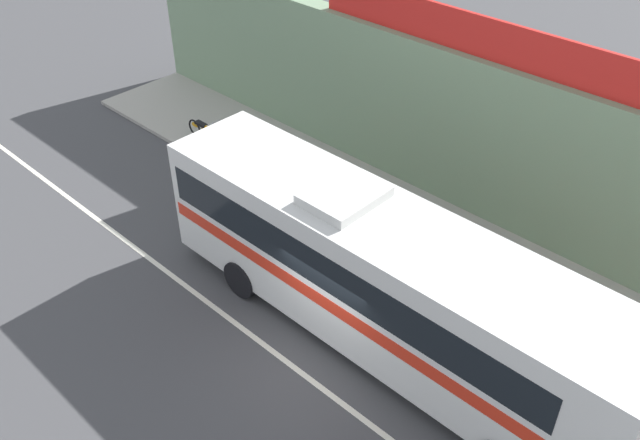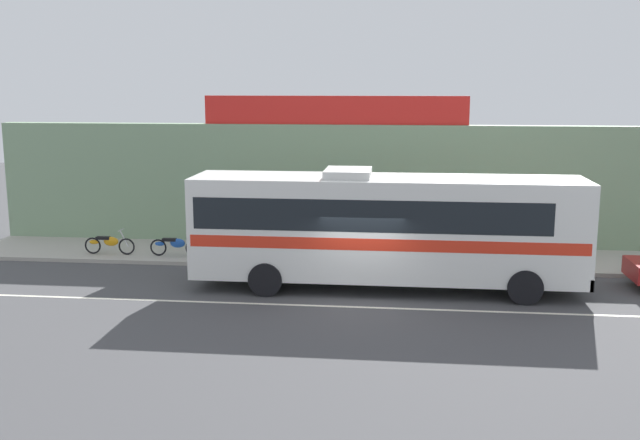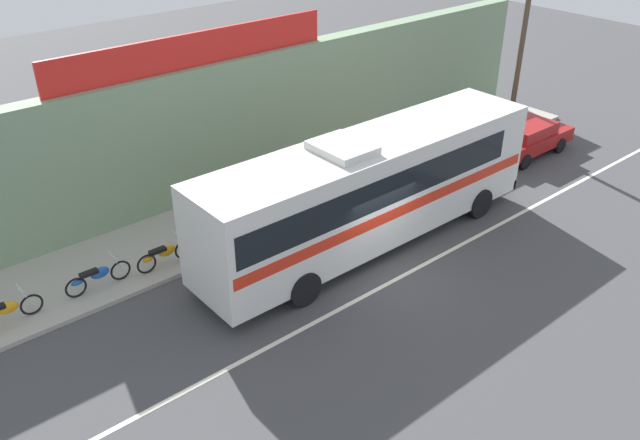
{
  "view_description": "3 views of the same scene",
  "coord_description": "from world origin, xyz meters",
  "px_view_note": "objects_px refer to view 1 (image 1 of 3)",
  "views": [
    {
      "loc": [
        7.56,
        -8.09,
        12.16
      ],
      "look_at": [
        -2.19,
        2.2,
        1.6
      ],
      "focal_mm": 38.27,
      "sensor_mm": 36.0,
      "label": 1
    },
    {
      "loc": [
        1.13,
        -21.22,
        6.4
      ],
      "look_at": [
        -1.44,
        1.63,
        2.09
      ],
      "focal_mm": 41.25,
      "sensor_mm": 36.0,
      "label": 2
    },
    {
      "loc": [
        -12.14,
        -11.61,
        11.26
      ],
      "look_at": [
        -1.46,
        1.08,
        1.7
      ],
      "focal_mm": 37.09,
      "sensor_mm": 36.0,
      "label": 3
    }
  ],
  "objects_px": {
    "pedestrian_far_right": "(475,251)",
    "intercity_bus": "(380,273)",
    "motorcycle_purple": "(294,183)",
    "motorcycle_blue": "(205,131)",
    "motorcycle_black": "(254,157)"
  },
  "relations": [
    {
      "from": "pedestrian_far_right",
      "to": "intercity_bus",
      "type": "bearing_deg",
      "value": -99.65
    },
    {
      "from": "motorcycle_purple",
      "to": "motorcycle_blue",
      "type": "relative_size",
      "value": 0.97
    },
    {
      "from": "motorcycle_purple",
      "to": "motorcycle_black",
      "type": "xyz_separation_m",
      "value": [
        -2.02,
        0.19,
        0.0
      ]
    },
    {
      "from": "intercity_bus",
      "to": "pedestrian_far_right",
      "type": "distance_m",
      "value": 3.4
    },
    {
      "from": "motorcycle_purple",
      "to": "motorcycle_blue",
      "type": "distance_m",
      "value": 4.56
    },
    {
      "from": "intercity_bus",
      "to": "motorcycle_purple",
      "type": "xyz_separation_m",
      "value": [
        -5.64,
        2.82,
        -1.5
      ]
    },
    {
      "from": "intercity_bus",
      "to": "pedestrian_far_right",
      "type": "relative_size",
      "value": 7.11
    },
    {
      "from": "motorcycle_purple",
      "to": "pedestrian_far_right",
      "type": "relative_size",
      "value": 1.1
    },
    {
      "from": "motorcycle_purple",
      "to": "motorcycle_blue",
      "type": "height_order",
      "value": "same"
    },
    {
      "from": "motorcycle_blue",
      "to": "pedestrian_far_right",
      "type": "bearing_deg",
      "value": 1.02
    },
    {
      "from": "intercity_bus",
      "to": "motorcycle_blue",
      "type": "height_order",
      "value": "intercity_bus"
    },
    {
      "from": "pedestrian_far_right",
      "to": "motorcycle_blue",
      "type": "bearing_deg",
      "value": -178.98
    },
    {
      "from": "motorcycle_purple",
      "to": "motorcycle_black",
      "type": "height_order",
      "value": "same"
    },
    {
      "from": "motorcycle_blue",
      "to": "motorcycle_black",
      "type": "relative_size",
      "value": 0.98
    },
    {
      "from": "intercity_bus",
      "to": "motorcycle_blue",
      "type": "bearing_deg",
      "value": 163.46
    }
  ]
}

